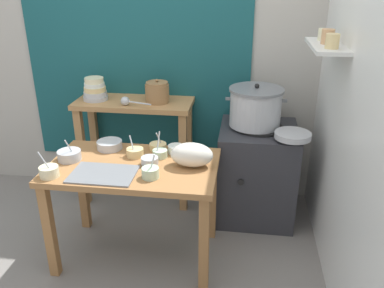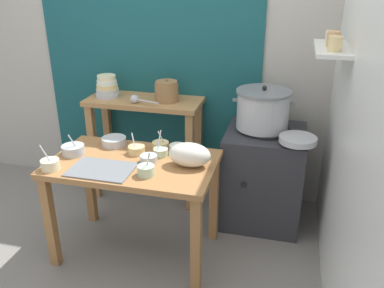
% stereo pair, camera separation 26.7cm
% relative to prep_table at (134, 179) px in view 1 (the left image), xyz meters
% --- Properties ---
extents(ground_plane, '(9.00, 9.00, 0.00)m').
position_rel_prep_table_xyz_m(ground_plane, '(-0.06, -0.05, -0.61)').
color(ground_plane, gray).
extents(wall_back, '(4.40, 0.12, 2.60)m').
position_rel_prep_table_xyz_m(wall_back, '(0.02, 1.05, 0.69)').
color(wall_back, '#B2ADA3').
rests_on(wall_back, ground).
extents(wall_right, '(0.30, 3.20, 2.60)m').
position_rel_prep_table_xyz_m(wall_right, '(1.34, 0.15, 0.69)').
color(wall_right, white).
rests_on(wall_right, ground).
extents(prep_table, '(1.10, 0.66, 0.72)m').
position_rel_prep_table_xyz_m(prep_table, '(0.00, 0.00, 0.00)').
color(prep_table, '#9E6B3D').
rests_on(prep_table, ground).
extents(back_shelf_table, '(0.96, 0.40, 0.90)m').
position_rel_prep_table_xyz_m(back_shelf_table, '(-0.20, 0.78, 0.07)').
color(back_shelf_table, '#B27F4C').
rests_on(back_shelf_table, ground).
extents(stove_block, '(0.60, 0.61, 0.78)m').
position_rel_prep_table_xyz_m(stove_block, '(0.82, 0.65, -0.23)').
color(stove_block, '#2D2D33').
rests_on(stove_block, ground).
extents(steamer_pot, '(0.46, 0.41, 0.33)m').
position_rel_prep_table_xyz_m(steamer_pot, '(0.78, 0.67, 0.32)').
color(steamer_pot, '#B7BABF').
rests_on(steamer_pot, stove_block).
extents(clay_pot, '(0.19, 0.19, 0.19)m').
position_rel_prep_table_xyz_m(clay_pot, '(-0.00, 0.78, 0.37)').
color(clay_pot, olive).
rests_on(clay_pot, back_shelf_table).
extents(bowl_stack_enamel, '(0.20, 0.20, 0.19)m').
position_rel_prep_table_xyz_m(bowl_stack_enamel, '(-0.52, 0.77, 0.37)').
color(bowl_stack_enamel, '#B7BABF').
rests_on(bowl_stack_enamel, back_shelf_table).
extents(ladle, '(0.26, 0.11, 0.07)m').
position_rel_prep_table_xyz_m(ladle, '(-0.23, 0.66, 0.33)').
color(ladle, '#B7BABF').
rests_on(ladle, back_shelf_table).
extents(serving_tray, '(0.40, 0.28, 0.01)m').
position_rel_prep_table_xyz_m(serving_tray, '(-0.14, -0.17, 0.12)').
color(serving_tray, slate).
rests_on(serving_tray, prep_table).
extents(plastic_bag, '(0.28, 0.17, 0.16)m').
position_rel_prep_table_xyz_m(plastic_bag, '(0.38, 0.03, 0.19)').
color(plastic_bag, silver).
rests_on(plastic_bag, prep_table).
extents(wide_pan, '(0.26, 0.26, 0.04)m').
position_rel_prep_table_xyz_m(wide_pan, '(1.05, 0.45, 0.19)').
color(wide_pan, '#B7BABF').
rests_on(wide_pan, stove_block).
extents(prep_bowl_0, '(0.12, 0.12, 0.17)m').
position_rel_prep_table_xyz_m(prep_bowl_0, '(-0.46, -0.24, 0.15)').
color(prep_bowl_0, beige).
rests_on(prep_bowl_0, prep_table).
extents(prep_bowl_1, '(0.12, 0.12, 0.15)m').
position_rel_prep_table_xyz_m(prep_bowl_1, '(0.11, 0.25, 0.14)').
color(prep_bowl_1, '#E5C684').
rests_on(prep_bowl_1, prep_table).
extents(prep_bowl_2, '(0.12, 0.12, 0.14)m').
position_rel_prep_table_xyz_m(prep_bowl_2, '(-0.02, 0.12, 0.14)').
color(prep_bowl_2, '#E5C684').
rests_on(prep_bowl_2, prep_table).
extents(prep_bowl_3, '(0.15, 0.15, 0.16)m').
position_rel_prep_table_xyz_m(prep_bowl_3, '(-0.44, 0.01, 0.15)').
color(prep_bowl_3, '#B7BABF').
rests_on(prep_bowl_3, prep_table).
extents(prep_bowl_4, '(0.11, 0.11, 0.16)m').
position_rel_prep_table_xyz_m(prep_bowl_4, '(0.15, -0.17, 0.15)').
color(prep_bowl_4, '#B7D1AD').
rests_on(prep_bowl_4, prep_table).
extents(prep_bowl_5, '(0.18, 0.18, 0.06)m').
position_rel_prep_table_xyz_m(prep_bowl_5, '(-0.23, 0.22, 0.14)').
color(prep_bowl_5, '#B7BABF').
rests_on(prep_bowl_5, prep_table).
extents(prep_bowl_6, '(0.10, 0.10, 0.17)m').
position_rel_prep_table_xyz_m(prep_bowl_6, '(0.15, 0.13, 0.14)').
color(prep_bowl_6, '#B7D1AD').
rests_on(prep_bowl_6, prep_table).
extents(prep_bowl_7, '(0.11, 0.11, 0.06)m').
position_rel_prep_table_xyz_m(prep_bowl_7, '(0.25, 0.21, 0.14)').
color(prep_bowl_7, silver).
rests_on(prep_bowl_7, prep_table).
extents(prep_bowl_8, '(0.11, 0.11, 0.05)m').
position_rel_prep_table_xyz_m(prep_bowl_8, '(0.11, 0.01, 0.14)').
color(prep_bowl_8, '#B7BABF').
rests_on(prep_bowl_8, prep_table).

